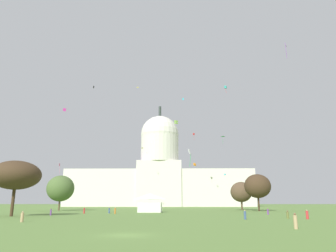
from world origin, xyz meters
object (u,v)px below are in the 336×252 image
(kite_magenta_mid, at_px, (65,110))
(tree_west_far, at_px, (16,175))
(person_purple_near_tent, at_px, (51,212))
(person_red_lawn_far_left, at_px, (307,215))
(capitol_building, at_px, (160,174))
(kite_turquoise_high, at_px, (226,87))
(person_orange_edge_west, at_px, (115,211))
(kite_gold_mid_b, at_px, (141,150))
(kite_green_mid, at_px, (223,137))
(kite_blue_mid, at_px, (168,162))
(kite_red_high, at_px, (194,134))
(event_tent, at_px, (150,203))
(person_red_back_center, at_px, (84,211))
(kite_orange_mid, at_px, (195,165))
(person_purple_mid_left, at_px, (268,212))
(person_tan_mid_right, at_px, (295,222))
(tree_east_mid, at_px, (241,192))
(kite_yellow_high, at_px, (138,88))
(tree_east_near, at_px, (258,186))
(kite_gold_mid, at_px, (147,153))
(kite_violet_high, at_px, (286,47))
(person_denim_deep_crowd, at_px, (245,215))
(tree_west_near, at_px, (61,188))
(person_tan_edge_east, at_px, (22,217))
(kite_cyan_high, at_px, (183,99))
(kite_cyan_low, at_px, (225,174))
(person_denim_mid_center, at_px, (109,211))
(kite_white_low, at_px, (190,154))

(kite_magenta_mid, bearing_deg, tree_west_far, 139.43)
(person_purple_near_tent, height_order, person_red_lawn_far_left, person_red_lawn_far_left)
(capitol_building, xyz_separation_m, kite_turquoise_high, (29.22, -98.25, 24.48))
(person_orange_edge_west, height_order, kite_gold_mid_b, kite_gold_mid_b)
(person_purple_near_tent, bearing_deg, kite_green_mid, 107.23)
(kite_blue_mid, height_order, kite_red_high, kite_red_high)
(person_purple_near_tent, bearing_deg, event_tent, 100.05)
(person_red_back_center, xyz_separation_m, kite_orange_mid, (35.47, 77.94, 21.44))
(kite_green_mid, height_order, kite_gold_mid_b, kite_green_mid)
(person_purple_mid_left, xyz_separation_m, kite_turquoise_high, (-3.25, 31.86, 44.86))
(person_purple_near_tent, distance_m, person_tan_mid_right, 55.84)
(tree_east_mid, relative_size, kite_yellow_high, 9.14)
(kite_yellow_high, xyz_separation_m, kite_green_mid, (38.76, 11.11, -19.99))
(kite_yellow_high, bearing_deg, kite_orange_mid, -132.69)
(tree_east_near, relative_size, kite_gold_mid, 11.38)
(person_orange_edge_west, height_order, kite_violet_high, kite_violet_high)
(person_tan_mid_right, xyz_separation_m, person_denim_deep_crowd, (-1.34, 20.09, -0.07))
(tree_west_near, relative_size, kite_magenta_mid, 11.10)
(tree_east_near, bearing_deg, kite_magenta_mid, -173.22)
(tree_west_far, bearing_deg, kite_magenta_mid, 93.70)
(person_red_back_center, height_order, person_denim_deep_crowd, person_red_back_center)
(person_tan_edge_east, bearing_deg, person_denim_deep_crowd, 105.29)
(person_denim_deep_crowd, relative_size, kite_cyan_high, 1.48)
(capitol_building, bearing_deg, kite_turquoise_high, -73.44)
(kite_yellow_high, bearing_deg, person_red_lawn_far_left, 115.07)
(person_purple_near_tent, height_order, person_purple_mid_left, person_purple_near_tent)
(kite_cyan_low, bearing_deg, kite_orange_mid, -3.21)
(tree_east_mid, height_order, person_denim_deep_crowd, tree_east_mid)
(tree_west_near, xyz_separation_m, person_denim_mid_center, (22.97, -25.11, -7.02))
(kite_white_low, relative_size, kite_cyan_high, 3.01)
(kite_violet_high, bearing_deg, tree_east_near, 81.05)
(kite_yellow_high, relative_size, kite_white_low, 0.35)
(kite_gold_mid_b, bearing_deg, kite_cyan_high, 141.88)
(tree_east_mid, relative_size, person_denim_deep_crowd, 6.42)
(tree_east_near, distance_m, tree_east_mid, 13.38)
(kite_cyan_low, bearing_deg, person_tan_mid_right, 112.46)
(tree_west_near, bearing_deg, tree_west_far, -82.93)
(person_purple_mid_left, bearing_deg, person_denim_mid_center, 46.44)
(kite_turquoise_high, bearing_deg, kite_blue_mid, 42.72)
(person_orange_edge_west, bearing_deg, person_purple_mid_left, 24.92)
(person_orange_edge_west, relative_size, kite_gold_mid_b, 0.37)
(kite_turquoise_high, xyz_separation_m, kite_green_mid, (2.99, 29.11, -13.43))
(tree_east_mid, bearing_deg, kite_orange_mid, 109.44)
(kite_violet_high, relative_size, kite_orange_mid, 2.74)
(kite_turquoise_high, xyz_separation_m, kite_red_high, (-8.46, 58.01, -5.75))
(capitol_building, distance_m, kite_blue_mid, 45.45)
(kite_gold_mid, bearing_deg, kite_orange_mid, -86.76)
(tree_west_near, distance_m, kite_gold_mid, 78.63)
(event_tent, distance_m, kite_gold_mid_b, 18.83)
(kite_red_high, distance_m, kite_orange_mid, 18.49)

